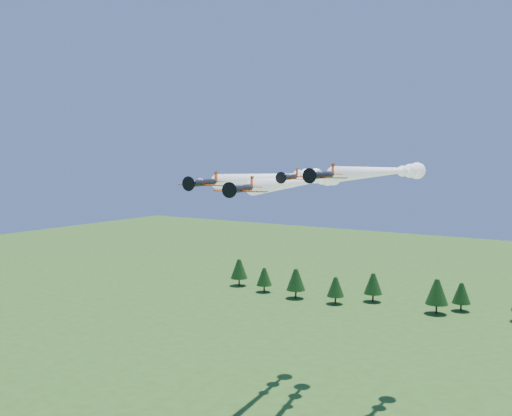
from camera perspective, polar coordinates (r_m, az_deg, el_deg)
The scene contains 5 objects.
plane_lead at distance 114.45m, azimuth 5.11°, elevation 2.75°, with size 15.78×59.01×3.70m.
plane_left at distance 121.96m, azimuth 2.52°, elevation 3.10°, with size 11.25×56.90×3.70m.
plane_right at distance 114.55m, azimuth 13.05°, elevation 3.60°, with size 8.08×54.37×3.70m.
plane_slot at distance 95.86m, azimuth 3.35°, elevation 3.10°, with size 6.98×7.59×2.44m.
treeline at distance 196.45m, azimuth 18.39°, elevation -8.17°, with size 172.22×20.84×11.98m.
Camera 1 is at (46.82, -76.79, 50.74)m, focal length 40.00 mm.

